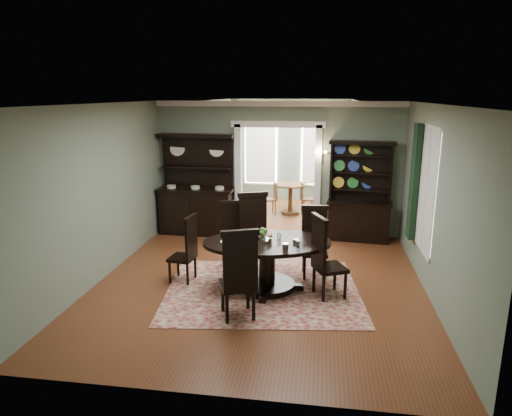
{
  "coord_description": "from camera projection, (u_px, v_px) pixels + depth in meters",
  "views": [
    {
      "loc": [
        1.0,
        -7.15,
        3.16
      ],
      "look_at": [
        -0.14,
        0.6,
        1.19
      ],
      "focal_mm": 32.0,
      "sensor_mm": 36.0,
      "label": 1
    }
  ],
  "objects": [
    {
      "name": "welsh_dresser",
      "position": [
        359.0,
        205.0,
        9.98
      ],
      "size": [
        1.44,
        0.65,
        2.18
      ],
      "rotation": [
        0.0,
        0.0,
        -0.1
      ],
      "color": "black",
      "rests_on": "floor"
    },
    {
      "name": "chair_far_right",
      "position": [
        314.0,
        239.0,
        8.05
      ],
      "size": [
        0.5,
        0.48,
        1.26
      ],
      "rotation": [
        0.0,
        0.0,
        3.23
      ],
      "color": "black",
      "rests_on": "rug"
    },
    {
      "name": "chair_end_left",
      "position": [
        187.0,
        247.0,
        7.74
      ],
      "size": [
        0.47,
        0.49,
        1.18
      ],
      "rotation": [
        0.0,
        0.0,
        1.44
      ],
      "color": "black",
      "rests_on": "rug"
    },
    {
      "name": "right_window",
      "position": [
        421.0,
        186.0,
        7.89
      ],
      "size": [
        0.15,
        1.47,
        2.12
      ],
      "color": "white",
      "rests_on": "wall_right"
    },
    {
      "name": "dining_table",
      "position": [
        267.0,
        256.0,
        7.47
      ],
      "size": [
        2.3,
        2.26,
        0.83
      ],
      "rotation": [
        0.0,
        0.0,
        0.19
      ],
      "color": "black",
      "rests_on": "rug"
    },
    {
      "name": "room",
      "position": [
        260.0,
        193.0,
        7.43
      ],
      "size": [
        5.51,
        6.01,
        3.01
      ],
      "color": "brown",
      "rests_on": "ground"
    },
    {
      "name": "parlor_chair_left",
      "position": [
        272.0,
        198.0,
        12.17
      ],
      "size": [
        0.4,
        0.39,
        0.85
      ],
      "rotation": [
        0.0,
        0.0,
        1.95
      ],
      "color": "brown",
      "rests_on": "parlor_floor"
    },
    {
      "name": "centerpiece",
      "position": [
        264.0,
        238.0,
        7.38
      ],
      "size": [
        1.31,
        0.84,
        0.22
      ],
      "color": "silver",
      "rests_on": "dining_table"
    },
    {
      "name": "wall_sconce",
      "position": [
        321.0,
        153.0,
        9.91
      ],
      "size": [
        0.27,
        0.21,
        0.21
      ],
      "color": "#B98231",
      "rests_on": "back_wall_right"
    },
    {
      "name": "parlor",
      "position": [
        287.0,
        154.0,
        12.71
      ],
      "size": [
        3.51,
        3.5,
        3.01
      ],
      "color": "brown",
      "rests_on": "ground"
    },
    {
      "name": "chair_end_right",
      "position": [
        324.0,
        255.0,
        7.13
      ],
      "size": [
        0.63,
        0.65,
        1.34
      ],
      "rotation": [
        0.0,
        0.0,
        -1.14
      ],
      "color": "black",
      "rests_on": "rug"
    },
    {
      "name": "doorway_trim",
      "position": [
        278.0,
        164.0,
        10.26
      ],
      "size": [
        2.08,
        0.25,
        2.57
      ],
      "color": "silver",
      "rests_on": "floor"
    },
    {
      "name": "chair_far_mid",
      "position": [
        254.0,
        230.0,
        8.25
      ],
      "size": [
        0.68,
        0.67,
        1.44
      ],
      "rotation": [
        0.0,
        0.0,
        3.53
      ],
      "color": "black",
      "rests_on": "rug"
    },
    {
      "name": "chair_far_left",
      "position": [
        233.0,
        232.0,
        8.46
      ],
      "size": [
        0.54,
        0.52,
        1.24
      ],
      "rotation": [
        0.0,
        0.0,
        3.35
      ],
      "color": "black",
      "rests_on": "rug"
    },
    {
      "name": "chair_near",
      "position": [
        239.0,
        273.0,
        6.37
      ],
      "size": [
        0.65,
        0.64,
        1.38
      ],
      "rotation": [
        0.0,
        0.0,
        0.37
      ],
      "color": "black",
      "rests_on": "rug"
    },
    {
      "name": "rug",
      "position": [
        263.0,
        290.0,
        7.52
      ],
      "size": [
        3.43,
        2.97,
        0.01
      ],
      "primitive_type": "cube",
      "rotation": [
        0.0,
        0.0,
        0.12
      ],
      "color": "maroon",
      "rests_on": "floor"
    },
    {
      "name": "sideboard",
      "position": [
        197.0,
        199.0,
        10.46
      ],
      "size": [
        1.74,
        0.64,
        2.28
      ],
      "rotation": [
        0.0,
        0.0,
        -0.01
      ],
      "color": "black",
      "rests_on": "floor"
    },
    {
      "name": "parlor_chair_right",
      "position": [
        305.0,
        197.0,
        12.13
      ],
      "size": [
        0.4,
        0.39,
        0.88
      ],
      "rotation": [
        0.0,
        0.0,
        -1.34
      ],
      "color": "brown",
      "rests_on": "parlor_floor"
    },
    {
      "name": "parlor_table",
      "position": [
        290.0,
        194.0,
        12.22
      ],
      "size": [
        0.88,
        0.88,
        0.81
      ],
      "color": "brown",
      "rests_on": "parlor_floor"
    }
  ]
}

